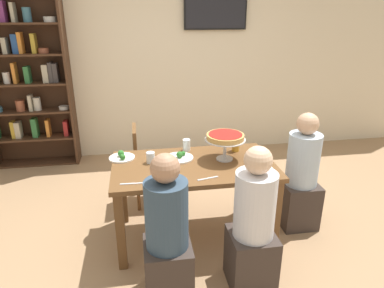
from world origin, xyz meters
TOP-DOWN VIEW (x-y plane):
  - ground_plane at (0.00, 0.00)m, footprint 12.00×12.00m
  - rear_partition at (0.00, 2.20)m, footprint 8.00×0.12m
  - dining_table at (0.00, 0.00)m, footprint 1.42×0.81m
  - bookshelf at (-1.87, 2.01)m, footprint 1.10×0.30m
  - television at (0.64, 2.11)m, footprint 0.85×0.05m
  - diner_near_right at (0.33, -0.68)m, footprint 0.34×0.34m
  - diner_near_left at (-0.31, -0.70)m, footprint 0.34×0.34m
  - diner_head_east at (1.04, 0.02)m, footprint 0.34×0.34m
  - chair_far_left at (-0.40, 0.70)m, footprint 0.40×0.40m
  - deep_dish_pizza_stand at (0.29, 0.06)m, footprint 0.36×0.36m
  - salad_plate_near_diner at (-0.11, 0.14)m, footprint 0.26×0.26m
  - salad_plate_far_diner at (-0.63, 0.22)m, footprint 0.23×0.23m
  - salad_plate_spare at (0.54, -0.21)m, footprint 0.21×0.21m
  - beer_glass_amber_tall at (0.44, 0.24)m, footprint 0.07×0.07m
  - water_glass_clear_near at (-0.37, 0.09)m, footprint 0.08×0.08m
  - water_glass_clear_far at (-0.29, -0.01)m, footprint 0.07×0.07m
  - water_glass_clear_spare at (-0.02, 0.32)m, footprint 0.07×0.07m
  - cutlery_fork_near at (-0.19, -0.24)m, footprint 0.17×0.08m
  - cutlery_knife_near at (-0.54, -0.29)m, footprint 0.18×0.02m
  - cutlery_fork_far at (0.06, -0.30)m, footprint 0.18×0.06m

SIDE VIEW (x-z plane):
  - ground_plane at x=0.00m, z-range 0.00..0.00m
  - chair_far_left at x=-0.40m, z-range 0.05..0.92m
  - diner_near_right at x=0.33m, z-range -0.08..1.07m
  - diner_near_left at x=-0.31m, z-range -0.08..1.07m
  - diner_head_east at x=1.04m, z-range -0.08..1.07m
  - dining_table at x=0.00m, z-range 0.26..1.00m
  - cutlery_fork_near at x=-0.19m, z-range 0.74..0.74m
  - cutlery_knife_near at x=-0.54m, z-range 0.74..0.74m
  - cutlery_fork_far at x=0.06m, z-range 0.74..0.74m
  - salad_plate_near_diner at x=-0.11m, z-range 0.72..0.79m
  - salad_plate_far_diner at x=-0.63m, z-range 0.72..0.79m
  - salad_plate_spare at x=0.54m, z-range 0.72..0.79m
  - water_glass_clear_far at x=-0.29m, z-range 0.74..0.84m
  - water_glass_clear_near at x=-0.37m, z-range 0.74..0.84m
  - water_glass_clear_spare at x=-0.02m, z-range 0.74..0.85m
  - beer_glass_amber_tall at x=0.44m, z-range 0.74..0.90m
  - deep_dish_pizza_stand at x=0.29m, z-range 0.82..1.06m
  - bookshelf at x=-1.87m, z-range 0.04..2.25m
  - rear_partition at x=0.00m, z-range 0.00..2.80m
  - television at x=0.64m, z-range 1.74..2.22m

